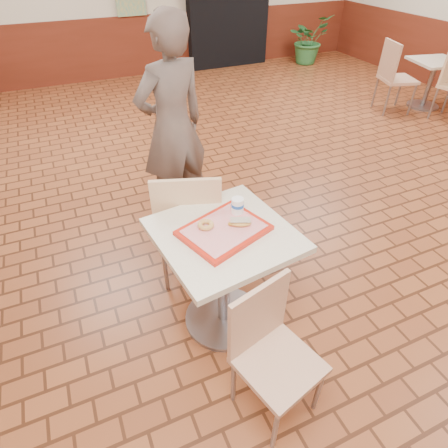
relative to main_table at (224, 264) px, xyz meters
name	(u,v)px	position (x,y,z in m)	size (l,w,h in m)	color
room_shell	(351,42)	(1.44, 0.88, 0.97)	(8.01, 10.01, 3.01)	brown
wainscot_band	(328,161)	(1.44, 0.88, -0.03)	(8.00, 10.00, 1.00)	#581E11
corridor_doorway	(228,3)	(2.64, 5.76, 0.57)	(1.60, 0.22, 2.20)	black
main_table	(224,264)	(0.00, 0.00, 0.00)	(0.75, 0.75, 0.79)	beige
chair_main_front	(270,347)	(0.00, -0.59, -0.07)	(0.47, 0.47, 0.83)	tan
chair_main_back	(189,223)	(-0.06, 0.47, 0.01)	(0.57, 0.57, 0.97)	#E5BB89
customer	(173,127)	(0.12, 1.32, 0.35)	(0.64, 0.42, 1.76)	#61524B
serving_tray	(224,230)	(0.00, 0.00, 0.27)	(0.46, 0.36, 0.03)	red
ring_donut	(206,225)	(-0.09, 0.05, 0.30)	(0.10, 0.10, 0.03)	#C68F48
long_john_donut	(240,222)	(0.10, -0.01, 0.31)	(0.14, 0.11, 0.04)	gold
paper_cup	(238,205)	(0.14, 0.11, 0.34)	(0.08, 0.08, 0.09)	white
second_table	(432,76)	(4.49, 2.47, -0.07)	(0.64, 0.64, 0.68)	beige
chair_second_left	(394,74)	(3.81, 2.57, 0.01)	(0.56, 0.56, 0.98)	tan
potted_plant	(308,39)	(4.19, 5.28, -0.09)	(0.80, 0.70, 0.89)	#2B6C33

